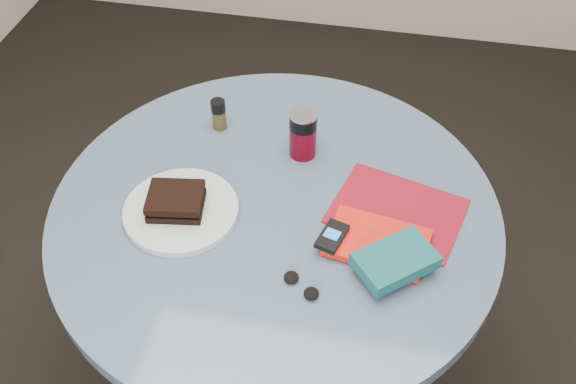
% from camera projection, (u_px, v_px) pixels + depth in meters
% --- Properties ---
extents(ground, '(4.00, 4.00, 0.00)m').
position_uv_depth(ground, '(278.00, 372.00, 1.96)').
color(ground, black).
rests_on(ground, ground).
extents(table, '(1.00, 1.00, 0.75)m').
position_uv_depth(table, '(276.00, 252.00, 1.54)').
color(table, black).
rests_on(table, ground).
extents(plate, '(0.32, 0.32, 0.02)m').
position_uv_depth(plate, '(181.00, 211.00, 1.40)').
color(plate, silver).
rests_on(plate, table).
extents(sandwich, '(0.13, 0.12, 0.04)m').
position_uv_depth(sandwich, '(176.00, 201.00, 1.38)').
color(sandwich, black).
rests_on(sandwich, plate).
extents(soda_can, '(0.08, 0.08, 0.12)m').
position_uv_depth(soda_can, '(303.00, 134.00, 1.50)').
color(soda_can, '#620415').
rests_on(soda_can, table).
extents(pepper_grinder, '(0.04, 0.04, 0.08)m').
position_uv_depth(pepper_grinder, '(219.00, 114.00, 1.58)').
color(pepper_grinder, '#41361C').
rests_on(pepper_grinder, table).
extents(magazine, '(0.32, 0.27, 0.00)m').
position_uv_depth(magazine, '(397.00, 211.00, 1.41)').
color(magazine, maroon).
rests_on(magazine, table).
extents(red_book, '(0.23, 0.17, 0.02)m').
position_uv_depth(red_book, '(377.00, 242.00, 1.33)').
color(red_book, red).
rests_on(red_book, magazine).
extents(novel, '(0.18, 0.18, 0.03)m').
position_uv_depth(novel, '(395.00, 260.00, 1.27)').
color(novel, '#114B53').
rests_on(novel, red_book).
extents(mp3_player, '(0.07, 0.09, 0.01)m').
position_uv_depth(mp3_player, '(332.00, 236.00, 1.32)').
color(mp3_player, black).
rests_on(mp3_player, red_book).
extents(headphones, '(0.09, 0.07, 0.02)m').
position_uv_depth(headphones, '(301.00, 285.00, 1.26)').
color(headphones, black).
rests_on(headphones, table).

